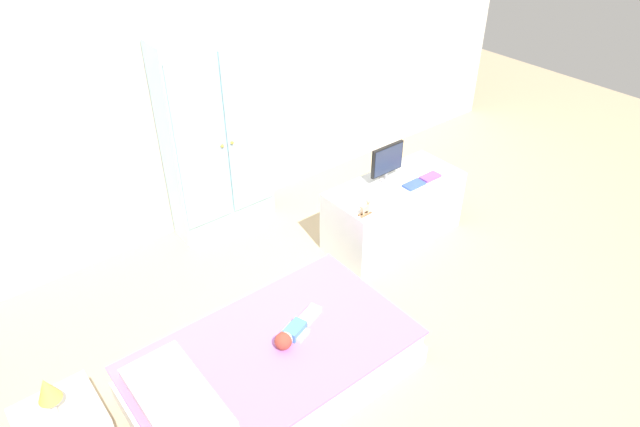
% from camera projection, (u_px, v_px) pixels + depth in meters
% --- Properties ---
extents(ground_plane, '(10.00, 10.00, 0.02)m').
position_uv_depth(ground_plane, '(344.00, 320.00, 3.61)').
color(ground_plane, tan).
extents(back_wall, '(6.40, 0.05, 2.70)m').
position_uv_depth(back_wall, '(199.00, 49.00, 3.85)').
color(back_wall, silver).
rests_on(back_wall, ground_plane).
extents(bed, '(1.54, 0.90, 0.26)m').
position_uv_depth(bed, '(274.00, 365.00, 3.14)').
color(bed, white).
rests_on(bed, ground_plane).
extents(pillow, '(0.32, 0.65, 0.07)m').
position_uv_depth(pillow, '(176.00, 399.00, 2.75)').
color(pillow, silver).
rests_on(pillow, bed).
extents(doll, '(0.38, 0.20, 0.10)m').
position_uv_depth(doll, '(291.00, 334.00, 3.10)').
color(doll, '#4C84C6').
rests_on(doll, bed).
extents(table_lamp, '(0.11, 0.11, 0.25)m').
position_uv_depth(table_lamp, '(47.00, 391.00, 2.50)').
color(table_lamp, '#B7B2AD').
rests_on(table_lamp, nightstand).
extents(wardrobe, '(0.77, 0.29, 1.52)m').
position_uv_depth(wardrobe, '(217.00, 137.00, 4.06)').
color(wardrobe, silver).
rests_on(wardrobe, ground_plane).
extents(tv_stand, '(1.04, 0.46, 0.48)m').
position_uv_depth(tv_stand, '(393.00, 211.00, 4.20)').
color(tv_stand, silver).
rests_on(tv_stand, ground_plane).
extents(tv_monitor, '(0.28, 0.10, 0.28)m').
position_uv_depth(tv_monitor, '(387.00, 161.00, 4.01)').
color(tv_monitor, '#99999E').
rests_on(tv_monitor, tv_stand).
extents(rocking_horse_toy, '(0.09, 0.04, 0.11)m').
position_uv_depth(rocking_horse_toy, '(366.00, 208.00, 3.71)').
color(rocking_horse_toy, '#8E6642').
rests_on(rocking_horse_toy, tv_stand).
extents(book_blue, '(0.16, 0.09, 0.02)m').
position_uv_depth(book_blue, '(414.00, 185.00, 4.03)').
color(book_blue, blue).
rests_on(book_blue, tv_stand).
extents(book_purple, '(0.16, 0.08, 0.02)m').
position_uv_depth(book_purple, '(430.00, 177.00, 4.12)').
color(book_purple, '#8E51B2').
rests_on(book_purple, tv_stand).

